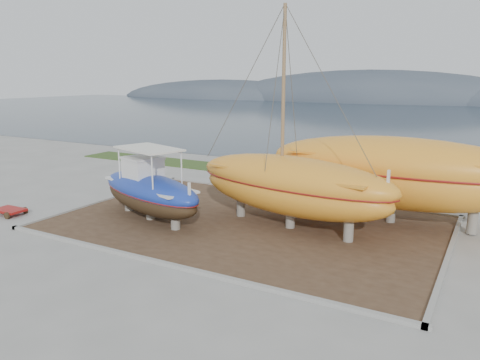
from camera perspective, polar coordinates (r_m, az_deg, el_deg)
The scene contains 11 objects.
ground at distance 19.74m, azimuth -4.80°, elevation -8.42°, with size 140.00×140.00×0.00m, color gray.
dirt_patch at distance 22.96m, azimuth 0.80°, elevation -5.26°, with size 18.00×12.00×0.06m, color #422D1E.
curb_frame at distance 22.95m, azimuth 0.80°, elevation -5.15°, with size 18.60×12.60×0.15m, color gray, non-canonical shape.
grass_strip at distance 33.19m, azimuth 10.32°, elevation 0.14°, with size 44.00×3.00×0.08m, color #284219.
sea at distance 86.15m, azimuth 22.41°, elevation 6.90°, with size 260.00×100.00×0.04m, color #1B2A37, non-canonical shape.
mountain_ridge at distance 140.79m, azimuth 25.29°, elevation 8.48°, with size 200.00×36.00×20.00m, color #333D49, non-canonical shape.
blue_caique at distance 23.45m, azimuth -10.99°, elevation -0.47°, with size 7.47×2.34×3.60m, color #19349D, non-canonical shape.
white_dinghy at distance 27.00m, azimuth -10.65°, elevation -1.47°, with size 3.69×1.39×1.11m, color silver, non-canonical shape.
orange_sailboat at distance 21.31m, azimuth 6.43°, elevation 7.23°, with size 10.35×3.05×10.09m, color orange, non-canonical shape.
orange_bare_hull at distance 23.68m, azimuth 18.16°, elevation -0.16°, with size 12.43×3.73×4.07m, color orange, non-canonical shape.
red_trailer at distance 27.08m, azimuth -26.25°, elevation -3.51°, with size 2.36×1.18×0.33m, color #A31512, non-canonical shape.
Camera 1 is at (10.41, -15.22, 7.04)m, focal length 35.00 mm.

